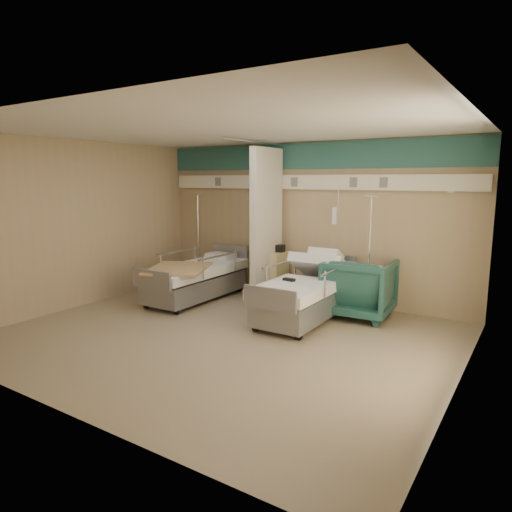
{
  "coord_description": "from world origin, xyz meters",
  "views": [
    {
      "loc": [
        3.64,
        -4.86,
        2.16
      ],
      "look_at": [
        0.15,
        0.6,
        1.06
      ],
      "focal_mm": 32.0,
      "sensor_mm": 36.0,
      "label": 1
    }
  ],
  "objects_px": {
    "bed_right": "(305,300)",
    "visitor_armchair": "(360,288)",
    "bedside_cabinet": "(271,274)",
    "iv_stand_left": "(199,267)",
    "bed_left": "(195,282)",
    "iv_stand_right": "(368,289)"
  },
  "relations": [
    {
      "from": "bed_right",
      "to": "iv_stand_right",
      "type": "xyz_separation_m",
      "value": [
        0.69,
        0.89,
        0.07
      ]
    },
    {
      "from": "bed_right",
      "to": "bedside_cabinet",
      "type": "xyz_separation_m",
      "value": [
        -1.15,
        0.9,
        0.11
      ]
    },
    {
      "from": "visitor_armchair",
      "to": "bedside_cabinet",
      "type": "bearing_deg",
      "value": -12.81
    },
    {
      "from": "visitor_armchair",
      "to": "iv_stand_right",
      "type": "height_order",
      "value": "iv_stand_right"
    },
    {
      "from": "iv_stand_right",
      "to": "bed_right",
      "type": "bearing_deg",
      "value": -127.49
    },
    {
      "from": "bed_left",
      "to": "iv_stand_left",
      "type": "bearing_deg",
      "value": 126.38
    },
    {
      "from": "bedside_cabinet",
      "to": "bed_right",
      "type": "bearing_deg",
      "value": -38.05
    },
    {
      "from": "bed_right",
      "to": "iv_stand_left",
      "type": "height_order",
      "value": "iv_stand_left"
    },
    {
      "from": "visitor_armchair",
      "to": "iv_stand_left",
      "type": "distance_m",
      "value": 3.53
    },
    {
      "from": "bed_left",
      "to": "iv_stand_left",
      "type": "relative_size",
      "value": 1.16
    },
    {
      "from": "bed_left",
      "to": "iv_stand_left",
      "type": "distance_m",
      "value": 1.12
    },
    {
      "from": "iv_stand_left",
      "to": "iv_stand_right",
      "type": "bearing_deg",
      "value": -0.13
    },
    {
      "from": "bed_right",
      "to": "visitor_armchair",
      "type": "xyz_separation_m",
      "value": [
        0.65,
        0.6,
        0.15
      ]
    },
    {
      "from": "bed_right",
      "to": "iv_stand_left",
      "type": "xyz_separation_m",
      "value": [
        -2.86,
        0.9,
        0.07
      ]
    },
    {
      "from": "bed_right",
      "to": "bedside_cabinet",
      "type": "distance_m",
      "value": 1.46
    },
    {
      "from": "bed_left",
      "to": "iv_stand_right",
      "type": "distance_m",
      "value": 3.02
    },
    {
      "from": "bed_left",
      "to": "bedside_cabinet",
      "type": "xyz_separation_m",
      "value": [
        1.05,
        0.9,
        0.11
      ]
    },
    {
      "from": "bed_left",
      "to": "visitor_armchair",
      "type": "bearing_deg",
      "value": 11.89
    },
    {
      "from": "bed_left",
      "to": "bedside_cabinet",
      "type": "bearing_deg",
      "value": 40.6
    },
    {
      "from": "visitor_armchair",
      "to": "bed_right",
      "type": "bearing_deg",
      "value": 39.36
    },
    {
      "from": "bedside_cabinet",
      "to": "bed_left",
      "type": "bearing_deg",
      "value": -139.4
    },
    {
      "from": "bedside_cabinet",
      "to": "visitor_armchair",
      "type": "xyz_separation_m",
      "value": [
        1.8,
        -0.3,
        0.04
      ]
    }
  ]
}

